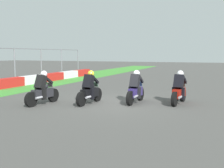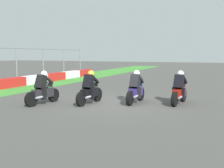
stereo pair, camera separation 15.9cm
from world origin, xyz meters
name	(u,v)px [view 2 (the right image)]	position (x,y,z in m)	size (l,w,h in m)	color
ground_plane	(112,103)	(0.00, 0.00, 0.00)	(120.00, 120.00, 0.00)	#4A4846
rider_lane_a	(179,90)	(1.01, -2.88, 0.62)	(2.04, 0.58, 1.51)	black
rider_lane_b	(136,90)	(0.49, -0.99, 0.62)	(2.04, 0.55, 1.51)	black
rider_lane_c	(90,90)	(-0.52, 0.87, 0.62)	(2.04, 0.55, 1.51)	black
rider_lane_d	(43,90)	(-1.43, 2.77, 0.62)	(2.04, 0.58, 1.51)	black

